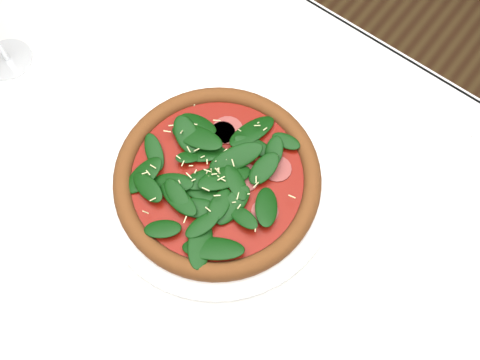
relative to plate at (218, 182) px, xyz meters
The scene contains 4 objects.
ground 0.76m from the plate, 83.57° to the right, with size 6.00×6.00×0.00m, color brown.
dining_table 0.11m from the plate, 83.57° to the right, with size 1.21×0.81×0.75m.
plate is the anchor object (origin of this frame).
pizza 0.02m from the plate, ahead, with size 0.38×0.38×0.04m.
Camera 1 is at (0.20, -0.18, 1.47)m, focal length 40.00 mm.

